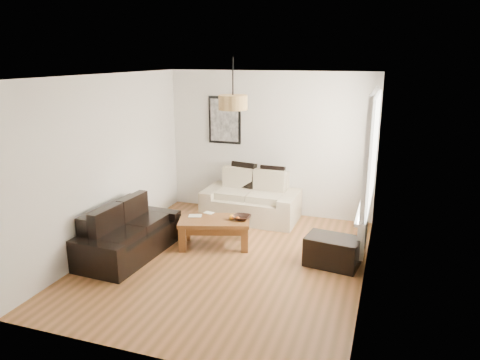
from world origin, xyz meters
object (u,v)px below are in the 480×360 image
(sofa_leather, at_px, (129,231))
(loveseat_cream, at_px, (251,197))
(ottoman, at_px, (332,251))
(coffee_table, at_px, (215,232))

(sofa_leather, bearing_deg, loveseat_cream, -28.35)
(loveseat_cream, relative_size, ottoman, 2.28)
(sofa_leather, height_order, coffee_table, sofa_leather)
(loveseat_cream, xyz_separation_m, sofa_leather, (-1.24, -2.03, -0.05))
(loveseat_cream, distance_m, ottoman, 2.19)
(sofa_leather, relative_size, ottoman, 2.30)
(loveseat_cream, height_order, coffee_table, loveseat_cream)
(loveseat_cream, relative_size, sofa_leather, 0.99)
(loveseat_cream, xyz_separation_m, coffee_table, (-0.17, -1.33, -0.19))
(loveseat_cream, bearing_deg, sofa_leather, -120.52)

